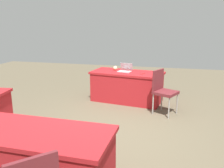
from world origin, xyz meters
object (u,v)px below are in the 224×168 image
Objects in this scene: table_mid_left at (37,161)px; chair_tucked_left at (163,89)px; laptop_silver at (125,70)px; scissors_red at (143,74)px; table_foreground at (127,86)px; yarn_ball at (115,68)px.

chair_tucked_left is at bearing -113.98° from table_mid_left.
table_mid_left is at bearing 95.22° from laptop_silver.
laptop_silver is at bearing -85.56° from scissors_red.
laptop_silver is at bearing -100.18° from chair_tucked_left.
chair_tucked_left is at bearing 154.04° from laptop_silver.
chair_tucked_left is 0.78m from scissors_red.
yarn_ball is (0.34, -0.15, 0.43)m from table_foreground.
yarn_ball is 0.61× the size of scissors_red.
scissors_red is at bearing -102.83° from table_mid_left.
scissors_red is (-0.80, -3.49, 0.38)m from table_mid_left.
yarn_ball reaches higher than table_foreground.
table_mid_left is (0.39, 3.62, -0.00)m from table_foreground.
yarn_ball is at bearing -10.44° from laptop_silver.
table_foreground is 1.15m from chair_tucked_left.
scissors_red reaches higher than table_foreground.
chair_tucked_left is (-0.92, 0.68, 0.18)m from table_foreground.
table_foreground and table_mid_left have the same top height.
table_mid_left is 4.94× the size of laptop_silver.
table_mid_left is 3.23m from chair_tucked_left.
table_mid_left is 16.39× the size of yarn_ball.
yarn_ball is 0.80m from scissors_red.
scissors_red reaches higher than table_mid_left.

